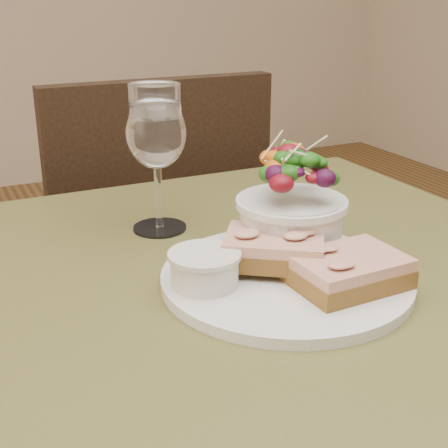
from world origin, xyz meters
name	(u,v)px	position (x,y,z in m)	size (l,w,h in m)	color
cafe_table	(246,365)	(0.00, 0.00, 0.65)	(0.80, 0.80, 0.75)	#49451F
chair_far	(143,338)	(0.09, 0.67, 0.29)	(0.42, 0.42, 0.90)	black
dinner_plate	(286,278)	(0.04, -0.02, 0.76)	(0.27, 0.27, 0.01)	silver
sandwich_front	(348,270)	(0.08, -0.06, 0.78)	(0.12, 0.09, 0.03)	#4C3414
sandwich_back	(274,248)	(0.03, 0.00, 0.79)	(0.13, 0.13, 0.03)	#4C3414
ramekin	(205,267)	(-0.05, 0.00, 0.78)	(0.07, 0.07, 0.04)	silver
salad_bowl	(292,200)	(0.08, 0.04, 0.82)	(0.12, 0.12, 0.13)	silver
garnish	(192,256)	(-0.04, 0.05, 0.77)	(0.05, 0.04, 0.02)	#0E3E0B
wine_glass	(156,137)	(-0.03, 0.19, 0.87)	(0.08, 0.08, 0.18)	white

